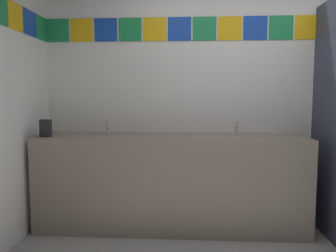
# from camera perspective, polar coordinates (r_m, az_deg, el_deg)

# --- Properties ---
(wall_back) EXTENTS (4.24, 0.09, 2.71)m
(wall_back) POSITION_cam_1_polar(r_m,az_deg,el_deg) (3.41, 14.81, 6.80)
(wall_back) COLOR white
(wall_back) RESTS_ON ground_plane
(vanity_counter) EXTENTS (2.50, 0.57, 0.89)m
(vanity_counter) POSITION_cam_1_polar(r_m,az_deg,el_deg) (3.13, 0.48, -9.65)
(vanity_counter) COLOR gray
(vanity_counter) RESTS_ON ground_plane
(faucet_left) EXTENTS (0.04, 0.10, 0.14)m
(faucet_left) POSITION_cam_1_polar(r_m,az_deg,el_deg) (3.22, -10.61, -0.45)
(faucet_left) COLOR silver
(faucet_left) RESTS_ON vanity_counter
(faucet_right) EXTENTS (0.04, 0.10, 0.14)m
(faucet_right) POSITION_cam_1_polar(r_m,az_deg,el_deg) (3.16, 11.98, -0.59)
(faucet_right) COLOR silver
(faucet_right) RESTS_ON vanity_counter
(soap_dispenser) EXTENTS (0.09, 0.09, 0.16)m
(soap_dispenser) POSITION_cam_1_polar(r_m,az_deg,el_deg) (3.14, -20.83, -0.36)
(soap_dispenser) COLOR black
(soap_dispenser) RESTS_ON vanity_counter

